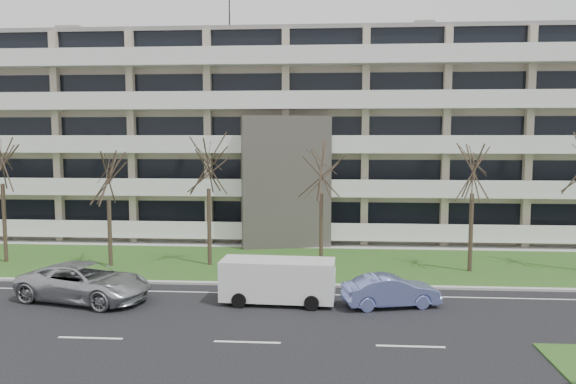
{
  "coord_description": "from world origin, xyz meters",
  "views": [
    {
      "loc": [
        2.95,
        -20.03,
        7.62
      ],
      "look_at": [
        0.81,
        10.0,
        4.63
      ],
      "focal_mm": 35.0,
      "sensor_mm": 36.0,
      "label": 1
    }
  ],
  "objects": [
    {
      "name": "ground",
      "position": [
        0.0,
        0.0,
        0.0
      ],
      "size": [
        160.0,
        160.0,
        0.0
      ],
      "primitive_type": "plane",
      "color": "black",
      "rests_on": "ground"
    },
    {
      "name": "grass_verge",
      "position": [
        0.0,
        13.0,
        0.03
      ],
      "size": [
        90.0,
        10.0,
        0.06
      ],
      "primitive_type": "cube",
      "color": "#264D19",
      "rests_on": "ground"
    },
    {
      "name": "curb",
      "position": [
        0.0,
        8.0,
        0.06
      ],
      "size": [
        90.0,
        0.35,
        0.12
      ],
      "primitive_type": "cube",
      "color": "#B2B2AD",
      "rests_on": "ground"
    },
    {
      "name": "sidewalk",
      "position": [
        0.0,
        18.5,
        0.04
      ],
      "size": [
        90.0,
        2.0,
        0.08
      ],
      "primitive_type": "cube",
      "color": "#B2B2AD",
      "rests_on": "ground"
    },
    {
      "name": "lane_edge_line",
      "position": [
        0.0,
        6.5,
        0.01
      ],
      "size": [
        90.0,
        0.12,
        0.01
      ],
      "primitive_type": "cube",
      "color": "white",
      "rests_on": "ground"
    },
    {
      "name": "apartment_building",
      "position": [
        -0.01,
        25.32,
        7.61
      ],
      "size": [
        60.5,
        15.1,
        18.75
      ],
      "color": "tan",
      "rests_on": "ground"
    },
    {
      "name": "silver_pickup",
      "position": [
        -8.3,
        4.78,
        0.87
      ],
      "size": [
        6.76,
        4.32,
        1.74
      ],
      "primitive_type": "imported",
      "rotation": [
        0.0,
        0.0,
        1.32
      ],
      "color": "#AEB0B5",
      "rests_on": "ground"
    },
    {
      "name": "blue_sedan",
      "position": [
        5.81,
        4.85,
        0.71
      ],
      "size": [
        4.54,
        2.46,
        1.42
      ],
      "primitive_type": "imported",
      "rotation": [
        0.0,
        0.0,
        1.8
      ],
      "color": "#7F8EDC",
      "rests_on": "ground"
    },
    {
      "name": "white_van",
      "position": [
        0.77,
        5.04,
        1.2
      ],
      "size": [
        5.27,
        2.35,
        2.01
      ],
      "rotation": [
        0.0,
        0.0,
        -0.05
      ],
      "color": "white",
      "rests_on": "ground"
    },
    {
      "name": "tree_1",
      "position": [
        -16.49,
        12.1,
        6.65
      ],
      "size": [
        4.28,
        4.28,
        8.55
      ],
      "color": "#382B21",
      "rests_on": "ground"
    },
    {
      "name": "tree_2",
      "position": [
        -9.76,
        11.54,
        5.51
      ],
      "size": [
        3.55,
        3.55,
        7.09
      ],
      "color": "#382B21",
      "rests_on": "ground"
    },
    {
      "name": "tree_3",
      "position": [
        -4.0,
        12.19,
        6.36
      ],
      "size": [
        4.09,
        4.09,
        8.18
      ],
      "color": "#382B21",
      "rests_on": "ground"
    },
    {
      "name": "tree_4",
      "position": [
        2.59,
        11.77,
        6.09
      ],
      "size": [
        3.92,
        3.92,
        7.84
      ],
      "color": "#382B21",
      "rests_on": "ground"
    },
    {
      "name": "tree_5",
      "position": [
        10.97,
        11.66,
        6.18
      ],
      "size": [
        3.97,
        3.97,
        7.94
      ],
      "color": "#382B21",
      "rests_on": "ground"
    }
  ]
}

